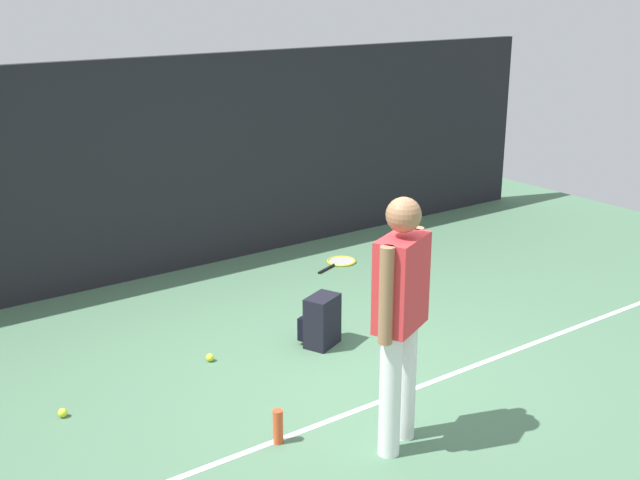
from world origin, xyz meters
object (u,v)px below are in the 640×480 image
at_px(tennis_racket, 340,262).
at_px(water_bottle, 278,426).
at_px(tennis_player, 400,310).
at_px(tennis_ball_mid_court, 210,358).
at_px(backpack, 321,322).
at_px(tennis_ball_near_player, 63,413).

relative_size(tennis_racket, water_bottle, 2.63).
height_order(tennis_racket, water_bottle, water_bottle).
bearing_deg(tennis_racket, tennis_player, -142.41).
bearing_deg(tennis_player, water_bottle, 117.93).
distance_m(tennis_player, tennis_ball_mid_court, 2.08).
bearing_deg(tennis_racket, backpack, -152.82).
distance_m(backpack, water_bottle, 1.56).
bearing_deg(water_bottle, tennis_racket, 46.28).
relative_size(tennis_ball_near_player, tennis_ball_mid_court, 1.00).
distance_m(backpack, tennis_ball_near_player, 2.19).
height_order(tennis_ball_near_player, tennis_ball_mid_court, same).
height_order(backpack, water_bottle, backpack).
bearing_deg(tennis_ball_mid_court, backpack, -16.32).
height_order(backpack, tennis_ball_near_player, backpack).
distance_m(tennis_ball_mid_court, water_bottle, 1.36).
height_order(tennis_player, tennis_ball_near_player, tennis_player).
xyz_separation_m(tennis_racket, tennis_ball_near_player, (-3.57, -1.46, 0.02)).
xyz_separation_m(tennis_ball_near_player, tennis_ball_mid_court, (1.27, 0.17, 0.00)).
bearing_deg(tennis_ball_near_player, tennis_player, -44.55).
bearing_deg(backpack, tennis_player, 49.18).
xyz_separation_m(tennis_ball_mid_court, water_bottle, (-0.21, -1.34, 0.09)).
distance_m(tennis_player, backpack, 1.80).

